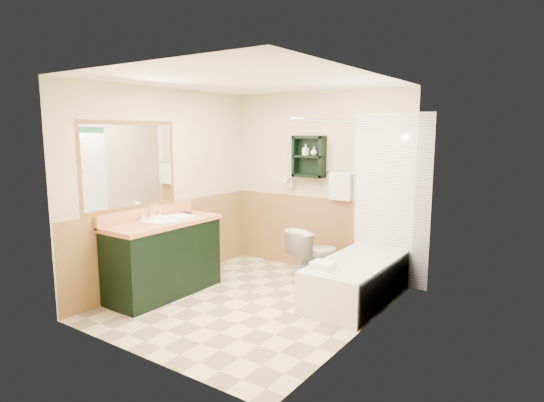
{
  "coord_description": "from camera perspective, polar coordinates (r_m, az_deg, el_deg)",
  "views": [
    {
      "loc": [
        2.93,
        -3.82,
        1.89
      ],
      "look_at": [
        0.14,
        0.2,
        1.13
      ],
      "focal_mm": 30.0,
      "sensor_mm": 36.0,
      "label": 1
    }
  ],
  "objects": [
    {
      "name": "curtain_rod",
      "position": [
        5.16,
        7.12,
        10.0
      ],
      "size": [
        0.03,
        1.6,
        0.03
      ],
      "primitive_type": "cylinder",
      "rotation": [
        1.57,
        0.0,
        0.0
      ],
      "color": "silver",
      "rests_on": "back_wall"
    },
    {
      "name": "towel_bar",
      "position": [
        5.89,
        8.61,
        3.49
      ],
      "size": [
        0.4,
        0.06,
        0.4
      ],
      "primitive_type": null,
      "color": "white",
      "rests_on": "back_wall"
    },
    {
      "name": "tile_accent",
      "position": [
        4.86,
        14.94,
        8.67
      ],
      "size": [
        1.5,
        1.5,
        0.1
      ],
      "primitive_type": null,
      "color": "#12422A",
      "rests_on": "right_wall"
    },
    {
      "name": "back_wall",
      "position": [
        6.13,
        5.93,
        2.33
      ],
      "size": [
        2.6,
        0.04,
        2.4
      ],
      "primitive_type": "cube",
      "color": "#F9ECC3",
      "rests_on": "ground"
    },
    {
      "name": "toilet",
      "position": [
        5.77,
        5.39,
        -6.76
      ],
      "size": [
        0.58,
        0.78,
        0.68
      ],
      "primitive_type": "imported",
      "rotation": [
        0.0,
        0.0,
        2.83
      ],
      "color": "silver",
      "rests_on": "ground"
    },
    {
      "name": "tile_back",
      "position": [
        5.69,
        14.77,
        0.06
      ],
      "size": [
        0.95,
        0.95,
        2.1
      ],
      "primitive_type": null,
      "color": "white",
      "rests_on": "back_wall"
    },
    {
      "name": "mirror_glass",
      "position": [
        5.33,
        -17.35,
        4.25
      ],
      "size": [
        1.2,
        1.2,
        0.9
      ],
      "primitive_type": null,
      "color": "white",
      "rests_on": "left_wall"
    },
    {
      "name": "vanity_book",
      "position": [
        5.7,
        -11.72,
        -0.6
      ],
      "size": [
        0.15,
        0.02,
        0.2
      ],
      "primitive_type": "imported",
      "rotation": [
        0.0,
        0.0,
        -0.01
      ],
      "color": "black",
      "rests_on": "vanity"
    },
    {
      "name": "wainscot_back",
      "position": [
        6.22,
        5.67,
        -4.12
      ],
      "size": [
        2.58,
        2.58,
        1.0
      ],
      "primitive_type": null,
      "color": "#AE8446",
      "rests_on": "back_wall"
    },
    {
      "name": "tub_towel",
      "position": [
        4.82,
        6.43,
        -8.0
      ],
      "size": [
        0.23,
        0.19,
        0.07
      ],
      "primitive_type": "cube",
      "color": "white",
      "rests_on": "bathtub"
    },
    {
      "name": "left_wall",
      "position": [
        5.75,
        -13.24,
        1.72
      ],
      "size": [
        0.04,
        3.0,
        2.4
      ],
      "primitive_type": "cube",
      "color": "#F9ECC3",
      "rests_on": "ground"
    },
    {
      "name": "soap_bottle_a",
      "position": [
        6.06,
        4.24,
        6.06
      ],
      "size": [
        0.09,
        0.16,
        0.07
      ],
      "primitive_type": "imported",
      "rotation": [
        0.0,
        0.0,
        -0.21
      ],
      "color": "silver",
      "rests_on": "wall_shelf"
    },
    {
      "name": "right_wall",
      "position": [
        4.2,
        11.71,
        -0.8
      ],
      "size": [
        0.04,
        3.0,
        2.4
      ],
      "primitive_type": "cube",
      "color": "#F9ECC3",
      "rests_on": "ground"
    },
    {
      "name": "ceiling",
      "position": [
        4.84,
        -2.85,
        15.12
      ],
      "size": [
        2.6,
        3.0,
        0.04
      ],
      "primitive_type": "cube",
      "color": "white",
      "rests_on": "back_wall"
    },
    {
      "name": "soap_bottle_b",
      "position": [
        6.0,
        5.29,
        6.12
      ],
      "size": [
        0.13,
        0.14,
        0.09
      ],
      "primitive_type": "imported",
      "rotation": [
        0.0,
        0.0,
        -0.43
      ],
      "color": "silver",
      "rests_on": "wall_shelf"
    },
    {
      "name": "shower_curtain",
      "position": [
        5.37,
        7.82,
        0.84
      ],
      "size": [
        1.05,
        1.05,
        1.7
      ],
      "primitive_type": null,
      "color": "beige",
      "rests_on": "curtain_rod"
    },
    {
      "name": "wainscot_left",
      "position": [
        5.85,
        -12.77,
        -5.11
      ],
      "size": [
        2.98,
        2.98,
        1.0
      ],
      "primitive_type": null,
      "color": "#AE8446",
      "rests_on": "left_wall"
    },
    {
      "name": "hair_dryer",
      "position": [
        6.25,
        2.32,
        2.5
      ],
      "size": [
        0.1,
        0.24,
        0.18
      ],
      "primitive_type": null,
      "color": "silver",
      "rests_on": "back_wall"
    },
    {
      "name": "counter_towel",
      "position": [
        5.38,
        -11.38,
        -2.0
      ],
      "size": [
        0.29,
        0.23,
        0.04
      ],
      "primitive_type": "cube",
      "color": "white",
      "rests_on": "vanity"
    },
    {
      "name": "floor",
      "position": [
        5.17,
        -2.64,
        -12.6
      ],
      "size": [
        3.0,
        3.0,
        0.0
      ],
      "primitive_type": "plane",
      "color": "beige",
      "rests_on": "ground"
    },
    {
      "name": "mirror_frame",
      "position": [
        5.34,
        -17.38,
        4.25
      ],
      "size": [
        1.3,
        1.3,
        1.0
      ],
      "primitive_type": null,
      "color": "olive",
      "rests_on": "left_wall"
    },
    {
      "name": "tile_right",
      "position": [
        4.93,
        14.65,
        -1.26
      ],
      "size": [
        1.5,
        1.5,
        2.1
      ],
      "primitive_type": null,
      "color": "white",
      "rests_on": "right_wall"
    },
    {
      "name": "bathtub",
      "position": [
        5.24,
        10.53,
        -9.76
      ],
      "size": [
        0.69,
        1.5,
        0.46
      ],
      "primitive_type": "cube",
      "color": "silver",
      "rests_on": "ground"
    },
    {
      "name": "wall_shelf",
      "position": [
        6.05,
        4.62,
        5.59
      ],
      "size": [
        0.45,
        0.15,
        0.55
      ],
      "primitive_type": "cube",
      "color": "black",
      "rests_on": "back_wall"
    },
    {
      "name": "vanity",
      "position": [
        5.43,
        -13.43,
        -6.92
      ],
      "size": [
        0.59,
        1.38,
        0.87
      ],
      "primitive_type": "cube",
      "color": "black",
      "rests_on": "ground"
    }
  ]
}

